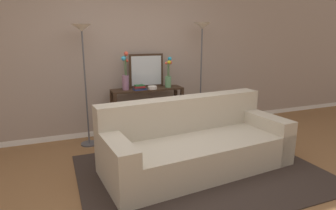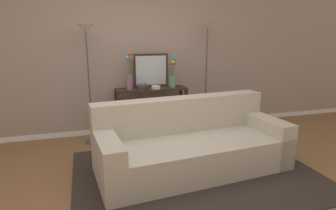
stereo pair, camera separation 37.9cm
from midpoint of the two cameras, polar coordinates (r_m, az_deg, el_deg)
The scene contains 13 objects.
ground_plane at distance 3.42m, azimuth -2.55°, elevation -16.09°, with size 16.00×16.00×0.02m, color brown.
back_wall at distance 5.03m, azimuth -10.96°, elevation 11.17°, with size 12.00×0.15×2.97m.
area_rug at distance 3.74m, azimuth 3.60°, elevation -13.07°, with size 2.96×2.18×0.01m.
couch at distance 3.75m, azimuth 2.48°, elevation -7.92°, with size 2.47×1.21×0.88m.
console_table at distance 4.90m, azimuth -6.28°, elevation 0.25°, with size 1.20×0.33×0.82m.
floor_lamp_left at distance 4.51m, azimuth -18.83°, elevation 9.93°, with size 0.28×0.28×1.84m.
floor_lamp_right at distance 5.02m, azimuth 4.52°, elevation 11.36°, with size 0.28×0.28×1.89m.
wall_mirror at distance 4.94m, azimuth -6.51°, elevation 6.77°, with size 0.60×0.02×0.56m.
vase_tall_flowers at distance 4.73m, azimuth -10.72°, elevation 5.73°, with size 0.12×0.12×0.62m.
vase_short_flowers at distance 4.89m, azimuth -2.13°, elevation 5.84°, with size 0.13×0.12×0.51m.
fruit_bowl at distance 4.76m, azimuth -5.39°, elevation 3.44°, with size 0.15×0.15×0.05m.
book_stack at distance 4.72m, azimuth -7.97°, elevation 3.40°, with size 0.22×0.15×0.08m.
book_row_under_console at distance 4.97m, azimuth -9.36°, elevation -5.61°, with size 0.41×0.17×0.13m.
Camera 1 is at (-1.15, -2.74, 1.69)m, focal length 30.78 mm.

